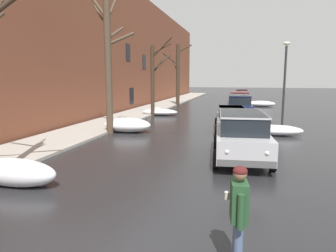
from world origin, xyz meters
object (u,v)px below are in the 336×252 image
at_px(bare_tree_far_down_block, 178,74).
at_px(bare_tree_mid_block, 154,78).
at_px(suv_silver_approaching_near_lane, 241,134).
at_px(street_lamp_post, 285,79).
at_px(pedestrian_with_coffee, 239,210).
at_px(bare_tree_second_along_sidewalk, 108,59).
at_px(sedan_green_queued_behind_truck, 242,98).
at_px(suv_red_parked_far_down_block, 239,101).
at_px(suv_darkblue_parked_kerbside_mid, 239,106).
at_px(sedan_grey_parked_kerbside_close, 231,118).
at_px(sedan_maroon_at_far_intersection, 242,95).

bearing_deg(bare_tree_far_down_block, bare_tree_mid_block, -89.42).
distance_m(suv_silver_approaching_near_lane, street_lamp_post, 9.69).
relative_size(bare_tree_far_down_block, pedestrian_with_coffee, 3.86).
relative_size(bare_tree_second_along_sidewalk, bare_tree_far_down_block, 1.20).
bearing_deg(bare_tree_second_along_sidewalk, street_lamp_post, 27.03).
bearing_deg(suv_silver_approaching_near_lane, street_lamp_post, 74.56).
distance_m(bare_tree_far_down_block, street_lamp_post, 16.47).
bearing_deg(sedan_green_queued_behind_truck, street_lamp_post, -80.83).
height_order(bare_tree_second_along_sidewalk, bare_tree_mid_block, bare_tree_second_along_sidewalk).
bearing_deg(suv_red_parked_far_down_block, bare_tree_second_along_sidewalk, -116.01).
xyz_separation_m(suv_red_parked_far_down_block, sedan_green_queued_behind_truck, (0.21, 7.98, -0.23)).
distance_m(bare_tree_far_down_block, suv_silver_approaching_near_lane, 23.66).
xyz_separation_m(bare_tree_second_along_sidewalk, suv_darkblue_parked_kerbside_mid, (7.01, 8.42, -3.17)).
bearing_deg(street_lamp_post, bare_tree_mid_block, 160.84).
height_order(bare_tree_second_along_sidewalk, sedan_grey_parked_kerbside_close, bare_tree_second_along_sidewalk).
bearing_deg(bare_tree_second_along_sidewalk, sedan_maroon_at_far_intersection, 76.51).
bearing_deg(sedan_green_queued_behind_truck, suv_silver_approaching_near_lane, -89.50).
distance_m(bare_tree_second_along_sidewalk, pedestrian_with_coffee, 13.88).
relative_size(bare_tree_mid_block, sedan_grey_parked_kerbside_close, 1.37).
bearing_deg(sedan_grey_parked_kerbside_close, suv_red_parked_far_down_block, 88.93).
distance_m(pedestrian_with_coffee, street_lamp_post, 16.67).
height_order(bare_tree_second_along_sidewalk, suv_red_parked_far_down_block, bare_tree_second_along_sidewalk).
distance_m(suv_silver_approaching_near_lane, pedestrian_with_coffee, 7.24).
height_order(bare_tree_mid_block, pedestrian_with_coffee, bare_tree_mid_block).
bearing_deg(sedan_grey_parked_kerbside_close, bare_tree_mid_block, 137.58).
relative_size(bare_tree_far_down_block, sedan_green_queued_behind_truck, 1.50).
relative_size(bare_tree_second_along_sidewalk, pedestrian_with_coffee, 4.61).
relative_size(suv_red_parked_far_down_block, sedan_maroon_at_far_intersection, 1.06).
relative_size(bare_tree_second_along_sidewalk, suv_red_parked_far_down_block, 1.81).
xyz_separation_m(suv_darkblue_parked_kerbside_mid, sedan_maroon_at_far_intersection, (-0.04, 20.63, -0.24)).
relative_size(bare_tree_far_down_block, sedan_grey_parked_kerbside_close, 1.49).
xyz_separation_m(suv_silver_approaching_near_lane, sedan_grey_parked_kerbside_close, (-0.65, 6.54, -0.24)).
distance_m(bare_tree_mid_block, suv_darkblue_parked_kerbside_mid, 7.20).
bearing_deg(bare_tree_far_down_block, suv_silver_approaching_near_lane, -72.01).
height_order(bare_tree_mid_block, sedan_green_queued_behind_truck, bare_tree_mid_block).
relative_size(suv_darkblue_parked_kerbside_mid, suv_red_parked_far_down_block, 1.07).
height_order(bare_tree_mid_block, suv_silver_approaching_near_lane, bare_tree_mid_block).
relative_size(suv_darkblue_parked_kerbside_mid, sedan_maroon_at_far_intersection, 1.13).
height_order(bare_tree_far_down_block, sedan_green_queued_behind_truck, bare_tree_far_down_block).
distance_m(sedan_green_queued_behind_truck, sedan_maroon_at_far_intersection, 7.02).
bearing_deg(bare_tree_far_down_block, pedestrian_with_coffee, -76.13).
bearing_deg(bare_tree_far_down_block, street_lamp_post, -53.53).
height_order(suv_silver_approaching_near_lane, suv_darkblue_parked_kerbside_mid, same).
xyz_separation_m(suv_red_parked_far_down_block, sedan_maroon_at_far_intersection, (0.11, 14.99, -0.23)).
height_order(suv_silver_approaching_near_lane, pedestrian_with_coffee, suv_silver_approaching_near_lane).
bearing_deg(sedan_grey_parked_kerbside_close, street_lamp_post, 39.15).
bearing_deg(street_lamp_post, suv_darkblue_parked_kerbside_mid, 129.48).
relative_size(sedan_grey_parked_kerbside_close, pedestrian_with_coffee, 2.59).
distance_m(bare_tree_mid_block, sedan_grey_parked_kerbside_close, 9.14).
distance_m(bare_tree_far_down_block, suv_red_parked_far_down_block, 8.42).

